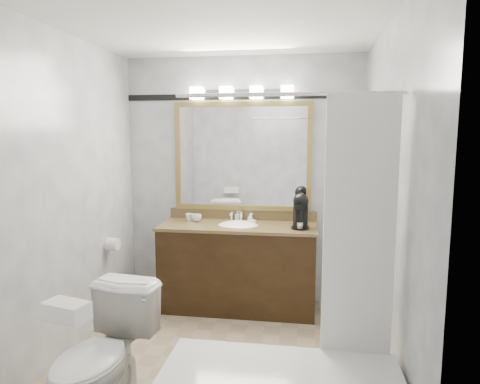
{
  "coord_description": "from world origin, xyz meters",
  "views": [
    {
      "loc": [
        0.64,
        -3.02,
        1.73
      ],
      "look_at": [
        0.12,
        0.35,
        1.26
      ],
      "focal_mm": 32.0,
      "sensor_mm": 36.0,
      "label": 1
    }
  ],
  "objects": [
    {
      "name": "vanity_light_bar",
      "position": [
        0.0,
        1.23,
        2.13
      ],
      "size": [
        1.02,
        0.14,
        0.12
      ],
      "color": "silver",
      "rests_on": "room"
    },
    {
      "name": "accent_stripe",
      "position": [
        0.0,
        1.29,
        2.1
      ],
      "size": [
        2.4,
        0.01,
        0.06
      ],
      "primitive_type": "cube",
      "color": "black",
      "rests_on": "room"
    },
    {
      "name": "cup_left",
      "position": [
        -0.44,
        1.11,
        0.89
      ],
      "size": [
        0.1,
        0.1,
        0.07
      ],
      "primitive_type": "imported",
      "rotation": [
        0.0,
        0.0,
        -0.06
      ],
      "color": "white",
      "rests_on": "vanity"
    },
    {
      "name": "vanity",
      "position": [
        0.0,
        1.02,
        0.44
      ],
      "size": [
        1.53,
        0.58,
        0.97
      ],
      "color": "black",
      "rests_on": "ground"
    },
    {
      "name": "cup_right",
      "position": [
        -0.52,
        1.14,
        0.89
      ],
      "size": [
        0.09,
        0.09,
        0.07
      ],
      "primitive_type": "imported",
      "rotation": [
        0.0,
        0.0,
        0.2
      ],
      "color": "white",
      "rests_on": "vanity"
    },
    {
      "name": "mirror",
      "position": [
        0.0,
        1.28,
        1.5
      ],
      "size": [
        1.4,
        0.04,
        1.1
      ],
      "color": "#9D8647",
      "rests_on": "room"
    },
    {
      "name": "soap_bottle_a",
      "position": [
        -0.04,
        1.23,
        0.9
      ],
      "size": [
        0.06,
        0.06,
        0.1
      ],
      "primitive_type": "imported",
      "rotation": [
        0.0,
        0.0,
        -0.32
      ],
      "color": "white",
      "rests_on": "vanity"
    },
    {
      "name": "tp_roll",
      "position": [
        -1.14,
        0.66,
        0.7
      ],
      "size": [
        0.11,
        0.12,
        0.12
      ],
      "primitive_type": "cylinder",
      "rotation": [
        0.0,
        1.57,
        0.0
      ],
      "color": "white",
      "rests_on": "room"
    },
    {
      "name": "room",
      "position": [
        0.0,
        0.0,
        1.25
      ],
      "size": [
        2.42,
        2.62,
        2.52
      ],
      "color": "tan",
      "rests_on": "ground"
    },
    {
      "name": "soap_bar",
      "position": [
        0.12,
        1.13,
        0.86
      ],
      "size": [
        0.09,
        0.06,
        0.03
      ],
      "primitive_type": "cube",
      "rotation": [
        0.0,
        0.0,
        -0.12
      ],
      "color": "beige",
      "rests_on": "vanity"
    },
    {
      "name": "soap_bottle_b",
      "position": [
        0.1,
        1.19,
        0.89
      ],
      "size": [
        0.07,
        0.07,
        0.07
      ],
      "primitive_type": "imported",
      "rotation": [
        0.0,
        0.0,
        -0.31
      ],
      "color": "white",
      "rests_on": "vanity"
    },
    {
      "name": "toilet",
      "position": [
        -0.54,
        -0.79,
        0.4
      ],
      "size": [
        0.53,
        0.82,
        0.79
      ],
      "primitive_type": "imported",
      "rotation": [
        0.0,
        0.0,
        -0.12
      ],
      "color": "white",
      "rests_on": "ground"
    },
    {
      "name": "coffee_maker",
      "position": [
        0.6,
        0.98,
        1.02
      ],
      "size": [
        0.17,
        0.21,
        0.33
      ],
      "rotation": [
        0.0,
        0.0,
        -0.05
      ],
      "color": "black",
      "rests_on": "vanity"
    },
    {
      "name": "tissue_box",
      "position": [
        -0.54,
        -1.12,
        0.84
      ],
      "size": [
        0.25,
        0.18,
        0.09
      ],
      "primitive_type": "cube",
      "rotation": [
        0.0,
        0.0,
        -0.26
      ],
      "color": "white",
      "rests_on": "toilet"
    }
  ]
}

